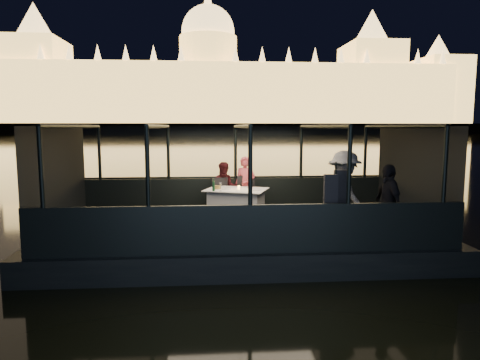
{
  "coord_description": "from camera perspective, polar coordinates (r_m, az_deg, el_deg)",
  "views": [
    {
      "loc": [
        -0.76,
        -9.51,
        2.79
      ],
      "look_at": [
        0.0,
        0.4,
        1.55
      ],
      "focal_mm": 32.0,
      "sensor_mm": 36.0,
      "label": 1
    }
  ],
  "objects": [
    {
      "name": "parliament_building",
      "position": [
        186.36,
        -4.25,
        15.18
      ],
      "size": [
        220.0,
        32.0,
        60.0
      ],
      "primitive_type": null,
      "color": "#F2D18C",
      "rests_on": "embankment"
    },
    {
      "name": "passenger_stripe",
      "position": [
        9.16,
        13.69,
        -2.14
      ],
      "size": [
        0.97,
        1.31,
        1.81
      ],
      "primitive_type": "imported",
      "rotation": [
        0.0,
        0.0,
        1.87
      ],
      "color": "silver",
      "rests_on": "boat_deck"
    },
    {
      "name": "cabin_glass_starboard",
      "position": [
        7.58,
        1.38,
        1.89
      ],
      "size": [
        8.0,
        0.02,
        1.4
      ],
      "primitive_type": null,
      "color": "#99B2B2",
      "rests_on": "gunwale_starboard"
    },
    {
      "name": "wine_glass_white",
      "position": [
        10.17,
        -2.61,
        -0.97
      ],
      "size": [
        0.09,
        0.09,
        0.21
      ],
      "primitive_type": null,
      "rotation": [
        0.0,
        0.0,
        -0.32
      ],
      "color": "white",
      "rests_on": "dining_table_central"
    },
    {
      "name": "end_wall_fore",
      "position": [
        10.11,
        -23.05,
        0.07
      ],
      "size": [
        0.02,
        4.0,
        2.3
      ],
      "primitive_type": null,
      "color": "black",
      "rests_on": "boat_deck"
    },
    {
      "name": "boat_deck",
      "position": [
        9.81,
        0.18,
        -6.5
      ],
      "size": [
        8.0,
        4.0,
        0.04
      ],
      "primitive_type": "cube",
      "color": "black",
      "rests_on": "boat_hull"
    },
    {
      "name": "chair_port_left",
      "position": [
        10.99,
        -2.71,
        -2.54
      ],
      "size": [
        0.6,
        0.6,
        0.97
      ],
      "primitive_type": "cube",
      "rotation": [
        0.0,
        0.0,
        0.43
      ],
      "color": "black",
      "rests_on": "boat_deck"
    },
    {
      "name": "coat_stand",
      "position": [
        8.23,
        12.55,
        -2.78
      ],
      "size": [
        0.48,
        0.4,
        1.64
      ],
      "primitive_type": null,
      "rotation": [
        0.0,
        0.0,
        0.08
      ],
      "color": "black",
      "rests_on": "boat_deck"
    },
    {
      "name": "cabin_glass_port",
      "position": [
        11.55,
        -0.61,
        3.69
      ],
      "size": [
        8.0,
        0.02,
        1.4
      ],
      "primitive_type": null,
      "color": "#99B2B2",
      "rests_on": "gunwale_port"
    },
    {
      "name": "cabin_roof_glass",
      "position": [
        9.54,
        0.18,
        7.17
      ],
      "size": [
        8.0,
        4.0,
        0.02
      ],
      "primitive_type": null,
      "color": "#99B2B2",
      "rests_on": "boat_deck"
    },
    {
      "name": "wine_bottle",
      "position": [
        10.21,
        -3.54,
        -0.64
      ],
      "size": [
        0.07,
        0.07,
        0.3
      ],
      "primitive_type": "cylinder",
      "rotation": [
        0.0,
        0.0,
        -0.18
      ],
      "color": "#153B21",
      "rests_on": "dining_table_central"
    },
    {
      "name": "gunwale_port",
      "position": [
        11.68,
        -0.6,
        -1.95
      ],
      "size": [
        8.0,
        0.08,
        0.9
      ],
      "primitive_type": "cube",
      "color": "black",
      "rests_on": "boat_deck"
    },
    {
      "name": "bread_basket",
      "position": [
        10.56,
        -3.11,
        -0.98
      ],
      "size": [
        0.22,
        0.22,
        0.08
      ],
      "primitive_type": "cylinder",
      "rotation": [
        0.0,
        0.0,
        0.08
      ],
      "color": "olive",
      "rests_on": "dining_table_central"
    },
    {
      "name": "wine_glass_red",
      "position": [
        10.7,
        1.13,
        -0.57
      ],
      "size": [
        0.07,
        0.07,
        0.21
      ],
      "primitive_type": null,
      "rotation": [
        0.0,
        0.0,
        0.0
      ],
      "color": "silver",
      "rests_on": "dining_table_central"
    },
    {
      "name": "boat_hull",
      "position": [
        9.94,
        0.18,
        -9.19
      ],
      "size": [
        8.6,
        4.4,
        1.0
      ],
      "primitive_type": "cube",
      "color": "black",
      "rests_on": "river_water"
    },
    {
      "name": "gunwale_starboard",
      "position": [
        7.77,
        1.36,
        -6.59
      ],
      "size": [
        8.0,
        0.08,
        0.9
      ],
      "primitive_type": "cube",
      "color": "black",
      "rests_on": "boat_deck"
    },
    {
      "name": "chair_port_right",
      "position": [
        11.05,
        0.89,
        -2.47
      ],
      "size": [
        0.48,
        0.48,
        1.0
      ],
      "primitive_type": "cube",
      "rotation": [
        0.0,
        0.0,
        -0.03
      ],
      "color": "black",
      "rests_on": "boat_deck"
    },
    {
      "name": "plate_far",
      "position": [
        10.53,
        -1.77,
        -1.17
      ],
      "size": [
        0.26,
        0.26,
        0.02
      ],
      "primitive_type": "cylinder",
      "rotation": [
        0.0,
        0.0,
        0.01
      ],
      "color": "white",
      "rests_on": "dining_table_central"
    },
    {
      "name": "end_wall_aft",
      "position": [
        10.69,
        22.08,
        0.47
      ],
      "size": [
        0.02,
        4.0,
        2.3
      ],
      "primitive_type": null,
      "color": "black",
      "rests_on": "boat_deck"
    },
    {
      "name": "canopy_ribs",
      "position": [
        9.61,
        0.18,
        0.3
      ],
      "size": [
        8.0,
        4.0,
        2.3
      ],
      "primitive_type": null,
      "color": "black",
      "rests_on": "boat_deck"
    },
    {
      "name": "embankment",
      "position": [
        219.52,
        -4.2,
        6.62
      ],
      "size": [
        400.0,
        140.0,
        6.0
      ],
      "primitive_type": "cube",
      "color": "#423D33",
      "rests_on": "ground"
    },
    {
      "name": "amber_candle",
      "position": [
        10.46,
        -0.17,
        -1.05
      ],
      "size": [
        0.08,
        0.08,
        0.09
      ],
      "primitive_type": "cylinder",
      "rotation": [
        0.0,
        0.0,
        -0.32
      ],
      "color": "gold",
      "rests_on": "dining_table_central"
    },
    {
      "name": "dining_table_central",
      "position": [
        10.57,
        -0.49,
        -3.27
      ],
      "size": [
        1.72,
        1.48,
        0.77
      ],
      "primitive_type": "cube",
      "rotation": [
        0.0,
        0.0,
        -0.35
      ],
      "color": "white",
      "rests_on": "boat_deck"
    },
    {
      "name": "river_water",
      "position": [
        89.55,
        -3.9,
        5.31
      ],
      "size": [
        500.0,
        500.0,
        0.0
      ],
      "primitive_type": "plane",
      "color": "black",
      "rests_on": "ground"
    },
    {
      "name": "person_woman_coral",
      "position": [
        11.25,
        0.68,
        -0.76
      ],
      "size": [
        0.64,
        0.53,
        1.52
      ],
      "primitive_type": "imported",
      "rotation": [
        0.0,
        0.0,
        -0.35
      ],
      "color": "#DB4F59",
      "rests_on": "boat_deck"
    },
    {
      "name": "passenger_dark",
      "position": [
        9.0,
        19.11,
        -2.49
      ],
      "size": [
        0.44,
        0.94,
        1.56
      ],
      "primitive_type": "imported",
      "rotation": [
        0.0,
        0.0,
        4.78
      ],
      "color": "black",
      "rests_on": "boat_deck"
    },
    {
      "name": "plate_near",
      "position": [
        10.39,
        2.18,
        -1.29
      ],
      "size": [
        0.35,
        0.35,
        0.02
      ],
      "primitive_type": "cylinder",
      "rotation": [
        0.0,
        0.0,
        0.42
      ],
      "color": "white",
      "rests_on": "dining_table_central"
    },
    {
      "name": "person_man_maroon",
      "position": [
        11.21,
        -2.01,
        -0.79
      ],
      "size": [
        0.69,
        0.55,
        1.37
      ],
      "primitive_type": "imported",
      "rotation": [
        0.0,
        0.0,
        -0.06
      ],
      "color": "#3A1014",
      "rests_on": "boat_deck"
    }
  ]
}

